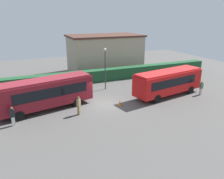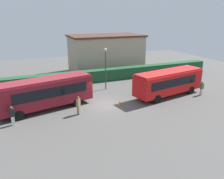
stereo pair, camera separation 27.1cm
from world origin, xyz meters
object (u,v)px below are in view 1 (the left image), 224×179
Objects in this scene: traffic_cone at (120,103)px; person_far at (201,88)px; person_right at (163,82)px; lamppost at (105,64)px; bus_red at (168,81)px; person_center at (79,105)px; person_left at (13,116)px; bus_maroon at (45,92)px.

person_far is at bearing -3.47° from traffic_cone.
lamppost reaches higher than person_right.
person_right is at bearing 55.50° from bus_red.
lamppost is at bearing 83.49° from traffic_cone.
person_center is 3.18× the size of traffic_cone.
person_left is 0.97× the size of person_right.
bus_maroon is 18.60m from person_far.
lamppost is (5.42, 6.58, 2.41)m from person_center.
bus_maroon is at bearing 164.11° from bus_red.
bus_red is at bearing -175.33° from person_right.
person_far is at bearing -29.33° from bus_red.
bus_red is at bearing 5.86° from traffic_cone.
person_left is (-17.63, -1.23, -0.86)m from bus_red.
bus_red reaches higher than person_right.
person_far is (18.38, -2.69, -1.00)m from bus_maroon.
person_center is at bearing 175.36° from bus_red.
person_left is 19.08m from person_right.
traffic_cone is (-6.84, -0.70, -1.52)m from bus_red.
bus_maroon is 5.90× the size of person_far.
bus_red is (14.37, -1.33, -0.10)m from bus_maroon.
person_left is 0.33× the size of lamppost.
person_far is 2.88× the size of traffic_cone.
person_left reaches higher than traffic_cone.
person_right is 0.34× the size of lamppost.
person_far is (2.92, -3.82, -0.09)m from person_right.
bus_maroon is 4.26m from person_left.
bus_red is 8.32m from lamppost.
lamppost reaches higher than bus_red.
person_left is 13.48m from lamppost.
person_center is 1.10× the size of person_far.
person_left is at bearing 25.30° from bus_maroon.
bus_red reaches higher than person_far.
bus_red reaches higher than person_left.
lamppost reaches higher than bus_maroon.
lamppost is (-10.15, 6.74, 2.52)m from person_far.
bus_red is at bearing 55.32° from person_center.
lamppost is (-7.23, 2.92, 2.44)m from person_right.
bus_maroon reaches higher than person_left.
traffic_cone is (-7.93, -3.17, -0.70)m from person_right.
person_right is at bearing 171.41° from bus_maroon.
bus_maroon is 14.43m from bus_red.
person_center is 0.35× the size of lamppost.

